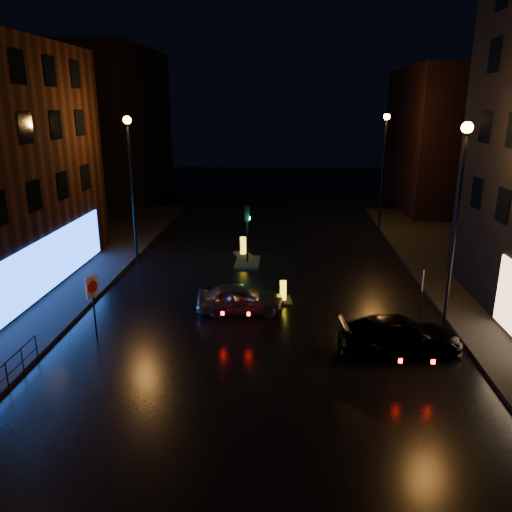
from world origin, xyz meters
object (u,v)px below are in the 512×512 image
Objects in this scene: silver_hatchback at (241,299)px; bollard_near at (283,297)px; traffic_signal at (247,255)px; road_sign_right at (422,285)px; dark_sedan at (400,335)px; road_sign_left at (92,292)px; bollard_far at (243,251)px.

bollard_near is (1.88, 1.40, -0.44)m from silver_hatchback.
traffic_signal is 1.49× the size of road_sign_right.
road_sign_right reaches higher than dark_sedan.
silver_hatchback is 1.68× the size of road_sign_right.
traffic_signal is 0.74× the size of dark_sedan.
silver_hatchback is 2.39m from bollard_near.
traffic_signal is 11.49m from road_sign_left.
dark_sedan is 13.98m from bollard_far.
bollard_far is (-0.39, 1.57, -0.24)m from traffic_signal.
traffic_signal is at bearing 25.13° from dark_sedan.
bollard_near is at bearing -4.28° from road_sign_right.
bollard_near is at bearing -57.29° from silver_hatchback.
dark_sedan is at bearing 77.43° from road_sign_right.
traffic_signal reaches higher than bollard_far.
bollard_far is 0.68× the size of road_sign_right.
traffic_signal reaches higher than dark_sedan.
silver_hatchback is 2.46× the size of bollard_far.
road_sign_left is 13.46m from road_sign_right.
bollard_far reaches higher than bollard_near.
dark_sedan reaches higher than bollard_far.
road_sign_left reaches higher than bollard_far.
bollard_near is at bearing -69.74° from traffic_signal.
bollard_near is 7.78m from bollard_far.
road_sign_left is 1.13× the size of road_sign_right.
silver_hatchback is at bearing 49.46° from road_sign_left.
dark_sedan is (6.30, -3.36, 0.02)m from silver_hatchback.
road_sign_left is (-5.30, -10.09, 1.46)m from traffic_signal.
road_sign_right reaches higher than bollard_far.
road_sign_left is at bearing 113.62° from silver_hatchback.
dark_sedan is 3.64× the size of bollard_near.
bollard_near is 0.81× the size of bollard_far.
traffic_signal is 0.89× the size of silver_hatchback.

